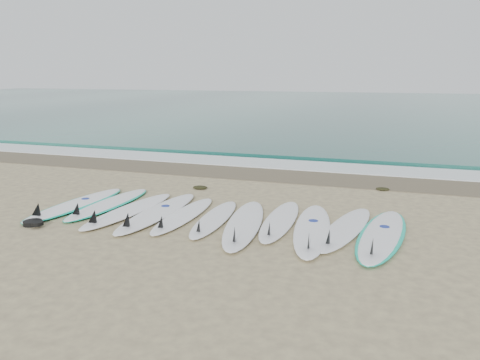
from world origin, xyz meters
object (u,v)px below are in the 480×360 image
(surfboard_5, at_px, (214,219))
(leash_coil, at_px, (34,223))
(surfboard_10, at_px, (382,235))
(surfboard_0, at_px, (75,204))

(surfboard_5, xyz_separation_m, leash_coil, (-2.95, -1.21, -0.00))
(surfboard_10, relative_size, leash_coil, 6.45)
(surfboard_5, relative_size, surfboard_10, 0.81)
(surfboard_5, height_order, surfboard_10, surfboard_10)
(leash_coil, bearing_deg, surfboard_5, 22.38)
(surfboard_0, height_order, surfboard_10, surfboard_10)
(surfboard_10, xyz_separation_m, leash_coil, (-5.88, -1.26, -0.01))
(surfboard_5, distance_m, surfboard_10, 2.94)
(surfboard_5, bearing_deg, leash_coil, -161.31)
(surfboard_5, height_order, leash_coil, surfboard_5)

